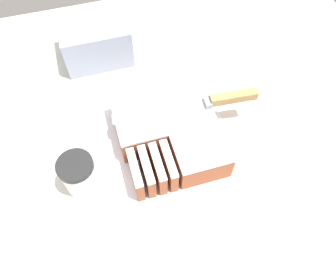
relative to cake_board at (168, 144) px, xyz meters
The scene contains 7 objects.
ground_plane 0.92m from the cake_board, 73.82° to the left, with size 8.00×8.00×0.00m, color #4C4742.
countertop 0.47m from the cake_board, 73.82° to the left, with size 1.40×1.10×0.92m.
cake_board is the anchor object (origin of this frame).
cake 0.04m from the cake_board, 50.00° to the left, with size 0.23×0.26×0.08m.
knife 0.16m from the cake_board, 13.86° to the left, with size 0.35×0.05×0.02m.
coffee_cup 0.23m from the cake_board, 166.59° to the right, with size 0.08×0.08×0.10m.
storage_box 0.38m from the cake_board, 107.14° to the left, with size 0.19×0.15×0.12m.
Camera 1 is at (-0.14, -0.49, 1.62)m, focal length 35.00 mm.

